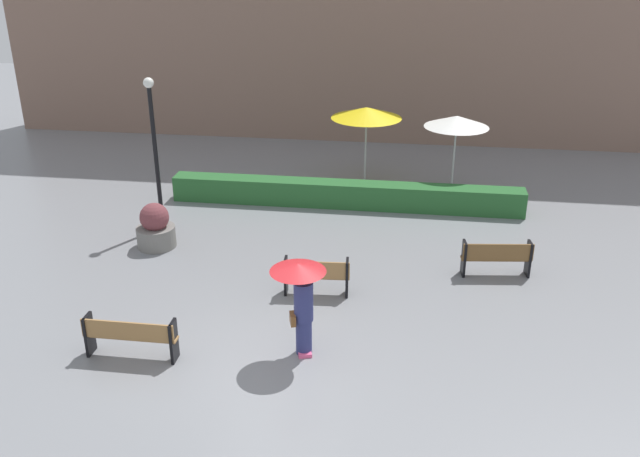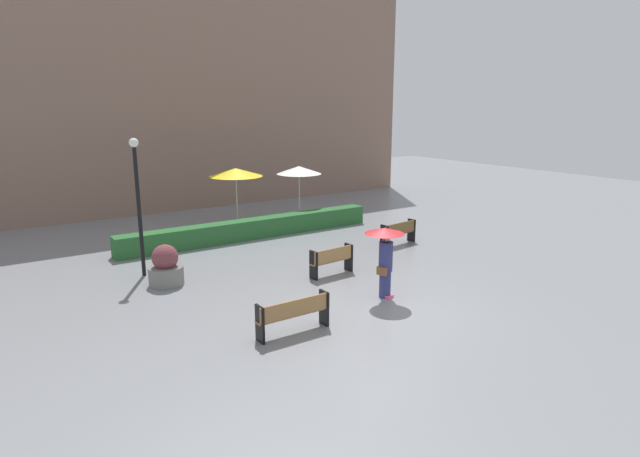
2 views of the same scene
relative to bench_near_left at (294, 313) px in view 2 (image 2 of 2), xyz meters
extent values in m
plane|color=gray|center=(2.81, 0.25, -0.52)|extent=(60.00, 60.00, 0.00)
cube|color=#9E7242|center=(0.00, 0.06, -0.06)|extent=(1.86, 0.26, 0.04)
cube|color=#9E7242|center=(0.00, -0.09, 0.15)|extent=(1.86, 0.04, 0.39)
cube|color=black|center=(-0.87, 0.04, -0.09)|extent=(0.06, 0.36, 0.86)
cube|color=black|center=(0.87, 0.04, -0.09)|extent=(0.06, 0.36, 0.86)
cube|color=brown|center=(7.43, 4.64, -0.09)|extent=(1.71, 0.46, 0.04)
cube|color=brown|center=(7.45, 4.49, 0.15)|extent=(1.69, 0.25, 0.43)
cube|color=black|center=(6.66, 4.52, -0.07)|extent=(0.10, 0.36, 0.89)
cube|color=black|center=(8.22, 4.72, -0.07)|extent=(0.10, 0.36, 0.89)
cube|color=#9E7242|center=(3.24, 3.09, -0.07)|extent=(1.55, 0.37, 0.04)
cube|color=#9E7242|center=(3.25, 2.94, 0.16)|extent=(1.53, 0.15, 0.42)
cube|color=black|center=(2.53, 3.02, -0.07)|extent=(0.08, 0.37, 0.89)
cube|color=black|center=(3.94, 3.12, -0.07)|extent=(0.08, 0.37, 0.89)
cylinder|color=navy|center=(3.34, 0.65, -0.14)|extent=(0.32, 0.32, 0.76)
cube|color=#F2598C|center=(3.36, 0.59, -0.48)|extent=(0.34, 0.38, 0.08)
cylinder|color=navy|center=(3.34, 0.65, 0.66)|extent=(0.38, 0.38, 0.82)
sphere|color=tan|center=(3.34, 0.65, 1.17)|extent=(0.21, 0.21, 0.21)
cube|color=brown|center=(3.13, 0.56, 0.29)|extent=(0.18, 0.30, 0.22)
cylinder|color=black|center=(3.24, 0.62, 0.95)|extent=(0.02, 0.02, 0.90)
cone|color=maroon|center=(3.24, 0.62, 1.40)|extent=(1.09, 1.09, 0.16)
cylinder|color=slate|center=(-1.36, 5.05, -0.24)|extent=(1.02, 1.02, 0.56)
sphere|color=brown|center=(-1.36, 5.05, 0.33)|extent=(0.77, 0.77, 0.77)
cylinder|color=black|center=(-1.66, 6.31, 1.48)|extent=(0.12, 0.12, 4.00)
sphere|color=white|center=(-1.66, 6.31, 3.60)|extent=(0.28, 0.28, 0.28)
cylinder|color=silver|center=(3.74, 10.93, 0.67)|extent=(0.06, 0.06, 2.37)
cone|color=yellow|center=(3.74, 10.93, 1.86)|extent=(2.30, 2.30, 0.35)
cylinder|color=silver|center=(6.60, 10.37, 0.65)|extent=(0.06, 0.06, 2.33)
cone|color=white|center=(6.60, 10.37, 1.82)|extent=(2.02, 2.02, 0.35)
cube|color=#28602D|center=(3.32, 8.65, -0.13)|extent=(10.70, 0.70, 0.77)
cube|color=#846656|center=(2.81, 16.25, 5.41)|extent=(28.00, 1.20, 11.86)
camera|label=1|loc=(5.24, -10.70, 7.23)|focal=38.21mm
camera|label=2|loc=(-5.90, -9.80, 4.72)|focal=29.57mm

